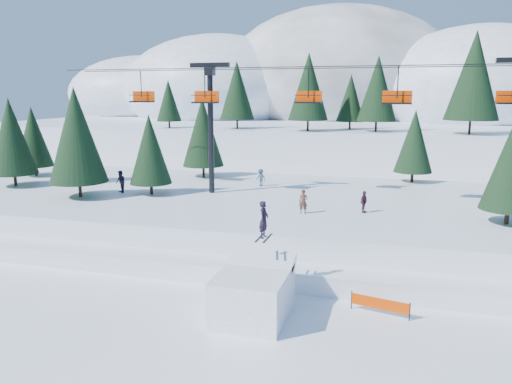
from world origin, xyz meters
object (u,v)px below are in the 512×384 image
(banner_near, at_px, (380,304))
(chairlift, at_px, (351,109))
(banner_far, at_px, (485,292))
(jump_kicker, at_px, (254,292))

(banner_near, bearing_deg, chairlift, 101.59)
(banner_near, distance_m, banner_far, 5.82)
(chairlift, height_order, banner_far, chairlift)
(jump_kicker, height_order, chairlift, chairlift)
(jump_kicker, height_order, banner_near, jump_kicker)
(chairlift, bearing_deg, banner_far, -55.08)
(jump_kicker, bearing_deg, banner_near, 17.20)
(banner_near, relative_size, banner_far, 1.00)
(jump_kicker, relative_size, chairlift, 0.12)
(chairlift, bearing_deg, banner_near, -78.41)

